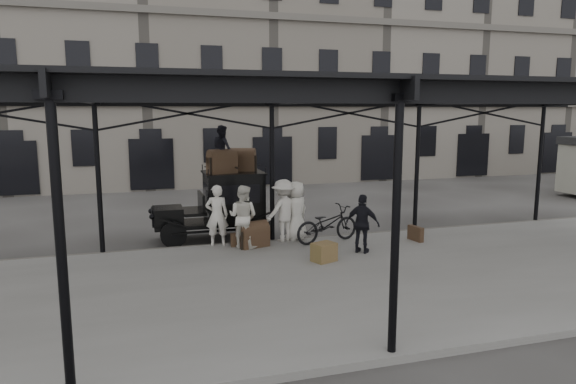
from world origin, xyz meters
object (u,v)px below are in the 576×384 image
steamer_trunk_platform (253,236)px  taxi (224,202)px  porter_left (217,215)px  bicycle (327,224)px  porter_official (363,224)px  steamer_trunk_roof_near (222,163)px

steamer_trunk_platform → taxi: bearing=90.4°
porter_left → bicycle: bearing=178.9°
bicycle → steamer_trunk_platform: size_ratio=2.48×
porter_left → bicycle: porter_left is taller
taxi → steamer_trunk_platform: 2.02m
steamer_trunk_platform → porter_left: bearing=140.8°
porter_official → bicycle: 1.51m
porter_left → steamer_trunk_roof_near: steamer_trunk_roof_near is taller
porter_official → bicycle: bearing=-26.4°
porter_left → porter_official: bearing=161.6°
taxi → steamer_trunk_platform: taxi is taller
porter_official → steamer_trunk_platform: (-2.81, 1.53, -0.52)m
porter_left → steamer_trunk_platform: 1.23m
porter_left → porter_official: porter_left is taller
taxi → porter_left: bearing=-107.9°
porter_left → steamer_trunk_roof_near: 1.86m
steamer_trunk_roof_near → bicycle: bearing=-45.9°
steamer_trunk_roof_near → porter_official: bearing=-57.4°
taxi → bicycle: 3.47m
porter_official → steamer_trunk_platform: bearing=13.9°
taxi → steamer_trunk_roof_near: steamer_trunk_roof_near is taller
porter_left → steamer_trunk_platform: bearing=166.1°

